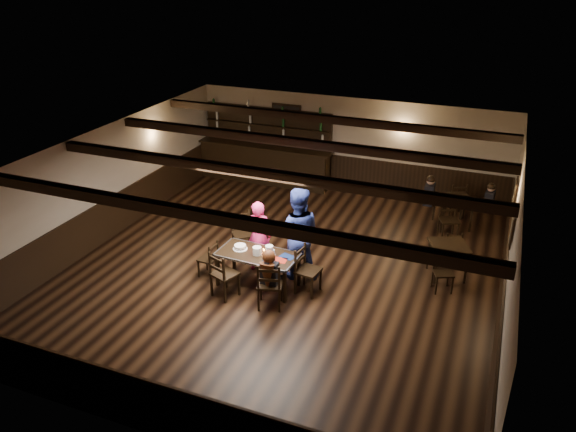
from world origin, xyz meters
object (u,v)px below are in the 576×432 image
at_px(chair_near_right, 269,283).
at_px(bar_counter, 266,158).
at_px(dining_table, 258,257).
at_px(cake, 240,247).
at_px(man_blue, 297,233).
at_px(chair_near_left, 221,272).
at_px(woman_pink, 258,236).

relative_size(chair_near_right, bar_counter, 0.24).
xyz_separation_m(dining_table, cake, (-0.41, 0.04, 0.12)).
xyz_separation_m(chair_near_right, cake, (-0.97, 0.73, 0.21)).
relative_size(chair_near_right, man_blue, 0.50).
relative_size(dining_table, chair_near_right, 1.68).
distance_m(chair_near_left, man_blue, 1.78).
relative_size(dining_table, cake, 5.58).
relative_size(man_blue, bar_counter, 0.49).
height_order(chair_near_left, chair_near_right, chair_near_right).
bearing_deg(cake, bar_counter, 108.53).
bearing_deg(man_blue, chair_near_left, 33.95).
distance_m(dining_table, man_blue, 0.96).
bearing_deg(dining_table, cake, 174.58).
bearing_deg(chair_near_left, cake, 83.86).
height_order(dining_table, bar_counter, bar_counter).
relative_size(dining_table, bar_counter, 0.41).
bearing_deg(chair_near_left, dining_table, 53.89).
distance_m(dining_table, cake, 0.43).
height_order(man_blue, cake, man_blue).
distance_m(man_blue, bar_counter, 5.60).
relative_size(woman_pink, man_blue, 0.80).
bearing_deg(cake, woman_pink, 76.51).
xyz_separation_m(chair_near_right, man_blue, (0.04, 1.36, 0.42)).
distance_m(dining_table, bar_counter, 5.93).
relative_size(chair_near_left, chair_near_right, 1.00).
distance_m(woman_pink, cake, 0.61).
xyz_separation_m(dining_table, woman_pink, (-0.27, 0.63, 0.12)).
bearing_deg(cake, chair_near_left, -96.14).
bearing_deg(chair_near_left, man_blue, 51.10).
relative_size(woman_pink, bar_counter, 0.39).
xyz_separation_m(chair_near_right, bar_counter, (-2.79, 6.18, 0.14)).
distance_m(chair_near_left, woman_pink, 1.33).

